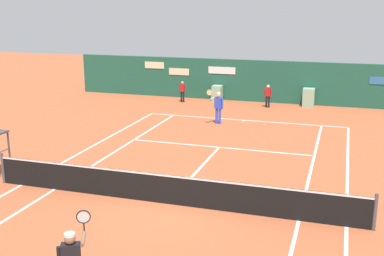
# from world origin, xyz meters

# --- Properties ---
(ground_plane) EXTENTS (80.00, 80.00, 0.01)m
(ground_plane) POSITION_xyz_m (-0.00, 0.58, 0.00)
(ground_plane) COLOR #B25633
(tennis_net) EXTENTS (12.10, 0.10, 1.07)m
(tennis_net) POSITION_xyz_m (0.00, 0.00, 0.51)
(tennis_net) COLOR #4C4C51
(tennis_net) RESTS_ON ground_plane
(sponsor_back_wall) EXTENTS (25.00, 1.02, 2.62)m
(sponsor_back_wall) POSITION_xyz_m (0.02, 16.97, 1.27)
(sponsor_back_wall) COLOR #1E5642
(sponsor_back_wall) RESTS_ON ground_plane
(player_on_baseline) EXTENTS (0.76, 0.68, 1.85)m
(player_on_baseline) POSITION_xyz_m (-1.14, 10.50, 0.98)
(player_on_baseline) COLOR blue
(player_on_baseline) RESTS_ON ground_plane
(ball_kid_left_post) EXTENTS (0.45, 0.22, 1.36)m
(ball_kid_left_post) POSITION_xyz_m (0.66, 15.39, 0.78)
(ball_kid_left_post) COLOR black
(ball_kid_left_post) RESTS_ON ground_plane
(ball_kid_right_post) EXTENTS (0.44, 0.21, 1.32)m
(ball_kid_right_post) POSITION_xyz_m (-4.72, 15.39, 0.76)
(ball_kid_right_post) COLOR black
(ball_kid_right_post) RESTS_ON ground_plane
(tennis_ball_near_service_line) EXTENTS (0.07, 0.07, 0.07)m
(tennis_ball_near_service_line) POSITION_xyz_m (1.21, 10.83, 0.03)
(tennis_ball_near_service_line) COLOR #CCE033
(tennis_ball_near_service_line) RESTS_ON ground_plane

